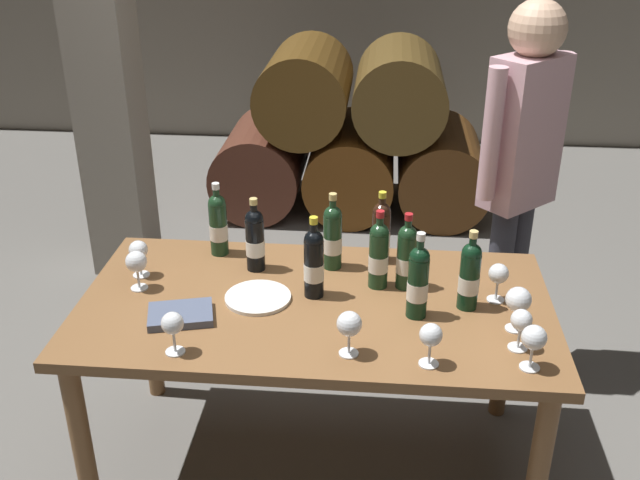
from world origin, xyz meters
name	(u,v)px	position (x,y,z in m)	size (l,w,h in m)	color
ground_plane	(316,462)	(0.00, 0.00, 0.00)	(14.00, 14.00, 0.00)	#66635E
barrel_stack	(351,136)	(0.00, 2.60, 0.52)	(1.86, 0.90, 1.15)	#562C1F
stone_pillar	(102,49)	(-1.30, 1.60, 1.30)	(0.32, 0.32, 2.60)	gray
dining_table	(315,323)	(0.00, 0.00, 0.67)	(1.70, 0.90, 0.76)	brown
wine_bottle_0	(314,263)	(-0.01, 0.05, 0.89)	(0.07, 0.07, 0.31)	black
wine_bottle_1	(470,275)	(0.54, 0.02, 0.89)	(0.07, 0.07, 0.30)	black
wine_bottle_2	(418,281)	(0.36, -0.06, 0.90)	(0.07, 0.07, 0.32)	black
wine_bottle_3	(407,256)	(0.32, 0.14, 0.89)	(0.07, 0.07, 0.30)	#19381E
wine_bottle_4	(379,254)	(0.22, 0.14, 0.89)	(0.07, 0.07, 0.31)	#19381E
wine_bottle_5	(333,236)	(0.04, 0.27, 0.89)	(0.07, 0.07, 0.31)	#19381E
wine_bottle_6	(381,231)	(0.23, 0.34, 0.89)	(0.07, 0.07, 0.29)	black
wine_bottle_7	(218,224)	(-0.42, 0.35, 0.89)	(0.07, 0.07, 0.31)	#19381E
wine_bottle_8	(255,239)	(-0.25, 0.23, 0.89)	(0.07, 0.07, 0.30)	black
wine_glass_0	(139,251)	(-0.68, 0.13, 0.86)	(0.07, 0.07, 0.15)	white
wine_glass_1	(521,322)	(0.68, -0.23, 0.86)	(0.07, 0.07, 0.14)	white
wine_glass_2	(349,325)	(0.14, -0.31, 0.87)	(0.08, 0.08, 0.16)	white
wine_glass_3	(431,336)	(0.39, -0.34, 0.86)	(0.07, 0.07, 0.15)	white
wine_glass_4	(534,339)	(0.70, -0.33, 0.87)	(0.08, 0.08, 0.15)	white
wine_glass_5	(173,325)	(-0.42, -0.35, 0.86)	(0.07, 0.07, 0.15)	white
wine_glass_6	(136,263)	(-0.66, 0.04, 0.87)	(0.08, 0.08, 0.15)	white
wine_glass_7	(498,275)	(0.65, 0.07, 0.86)	(0.07, 0.07, 0.15)	white
wine_glass_8	(518,301)	(0.69, -0.12, 0.87)	(0.09, 0.09, 0.16)	white
tasting_notebook	(181,315)	(-0.45, -0.15, 0.77)	(0.22, 0.16, 0.03)	#4C5670
serving_plate	(258,298)	(-0.21, 0.00, 0.77)	(0.24, 0.24, 0.01)	white
sommelier_presenting	(520,162)	(0.81, 0.75, 1.04)	(0.38, 0.36, 1.72)	#383842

